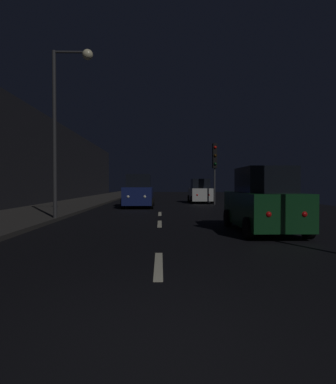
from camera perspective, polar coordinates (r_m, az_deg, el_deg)
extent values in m
cube|color=black|center=(27.83, -1.37, -1.93)|extent=(25.41, 84.00, 0.02)
cube|color=#33302D|center=(28.58, -14.53, -1.71)|extent=(4.40, 84.00, 0.15)
cube|color=black|center=(26.02, -21.96, 5.36)|extent=(0.80, 63.00, 6.88)
cube|color=beige|center=(6.47, -1.65, -12.51)|extent=(0.16, 2.20, 0.01)
cube|color=beige|center=(13.02, -1.46, -5.52)|extent=(0.16, 2.20, 0.01)
cube|color=beige|center=(17.46, -1.42, -3.79)|extent=(0.16, 2.20, 0.01)
cylinder|color=#38383A|center=(25.61, 8.07, 0.96)|extent=(0.12, 0.12, 2.82)
cube|color=black|center=(25.71, 8.09, 6.23)|extent=(0.33, 0.36, 1.90)
sphere|color=red|center=(25.60, 8.19, 7.68)|extent=(0.22, 0.22, 0.22)
sphere|color=black|center=(25.54, 8.18, 6.26)|extent=(0.22, 0.22, 0.22)
sphere|color=black|center=(25.49, 8.18, 4.84)|extent=(0.22, 0.22, 0.22)
cylinder|color=#2D2D30|center=(14.75, -19.06, 9.07)|extent=(0.16, 0.16, 7.13)
cylinder|color=#2D2D30|center=(15.44, -16.49, 22.22)|extent=(1.40, 0.10, 0.10)
sphere|color=beige|center=(15.25, -13.74, 22.11)|extent=(0.44, 0.44, 0.44)
cube|color=#141E51|center=(22.57, -5.08, -0.61)|extent=(1.87, 4.36, 1.14)
cube|color=black|center=(22.72, -5.06, 1.95)|extent=(1.59, 2.18, 0.87)
cylinder|color=black|center=(21.02, -2.86, -2.03)|extent=(0.23, 0.67, 0.67)
cylinder|color=black|center=(21.15, -7.83, -2.02)|extent=(0.23, 0.67, 0.67)
cylinder|color=black|center=(24.07, -2.66, -1.61)|extent=(0.23, 0.67, 0.67)
cylinder|color=black|center=(24.19, -7.01, -1.61)|extent=(0.23, 0.67, 0.67)
sphere|color=white|center=(20.41, -4.04, -0.81)|extent=(0.19, 0.19, 0.19)
sphere|color=white|center=(20.48, -6.91, -0.81)|extent=(0.19, 0.19, 0.19)
sphere|color=red|center=(24.68, -3.56, -0.45)|extent=(0.19, 0.19, 0.19)
sphere|color=red|center=(24.74, -5.94, -0.45)|extent=(0.19, 0.19, 0.19)
cube|color=#0F3819|center=(11.27, 16.10, -2.81)|extent=(1.76, 4.10, 1.07)
cube|color=black|center=(11.10, 16.36, 2.02)|extent=(1.49, 2.05, 0.82)
cylinder|color=black|center=(12.48, 10.32, -4.43)|extent=(0.21, 0.62, 0.62)
cylinder|color=black|center=(12.93, 17.83, -4.27)|extent=(0.21, 0.62, 0.62)
cylinder|color=black|center=(9.70, 13.75, -6.08)|extent=(0.21, 0.62, 0.62)
cylinder|color=black|center=(10.28, 23.10, -5.73)|extent=(0.21, 0.62, 0.62)
sphere|color=slate|center=(13.08, 11.45, -2.22)|extent=(0.18, 0.18, 0.18)
sphere|color=slate|center=(13.33, 15.50, -2.18)|extent=(0.18, 0.18, 0.18)
sphere|color=red|center=(9.22, 16.97, -3.71)|extent=(0.18, 0.18, 0.18)
sphere|color=red|center=(9.56, 22.48, -3.58)|extent=(0.18, 0.18, 0.18)
cube|color=silver|center=(28.22, 5.56, -0.39)|extent=(1.69, 3.94, 1.03)
cube|color=black|center=(28.07, 5.60, 1.46)|extent=(1.44, 1.97, 0.79)
cylinder|color=black|center=(29.52, 3.65, -1.14)|extent=(0.21, 0.60, 0.60)
cylinder|color=black|center=(29.71, 6.83, -1.13)|extent=(0.21, 0.60, 0.60)
cylinder|color=black|center=(26.78, 4.15, -1.39)|extent=(0.21, 0.60, 0.60)
cylinder|color=black|center=(26.98, 7.65, -1.38)|extent=(0.21, 0.60, 0.60)
sphere|color=slate|center=(30.09, 4.25, -0.28)|extent=(0.17, 0.17, 0.17)
sphere|color=slate|center=(30.19, 6.00, -0.28)|extent=(0.17, 0.17, 0.17)
sphere|color=red|center=(26.25, 5.06, -0.52)|extent=(0.17, 0.17, 0.17)
sphere|color=red|center=(26.37, 7.06, -0.51)|extent=(0.17, 0.17, 0.17)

